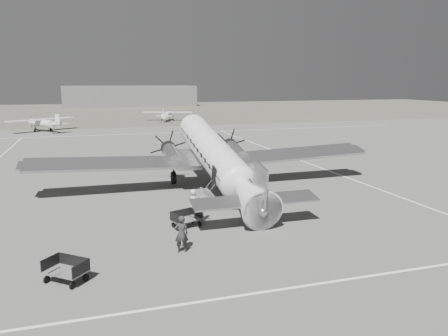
# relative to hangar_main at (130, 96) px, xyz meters

# --- Properties ---
(ground) EXTENTS (260.00, 260.00, 0.00)m
(ground) POSITION_rel_hangar_main_xyz_m (-5.00, -120.00, -3.30)
(ground) COLOR slate
(ground) RESTS_ON ground
(taxi_line_near) EXTENTS (60.00, 0.15, 0.01)m
(taxi_line_near) POSITION_rel_hangar_main_xyz_m (-5.00, -134.00, -3.29)
(taxi_line_near) COLOR white
(taxi_line_near) RESTS_ON ground
(taxi_line_right) EXTENTS (0.15, 80.00, 0.01)m
(taxi_line_right) POSITION_rel_hangar_main_xyz_m (7.00, -120.00, -3.29)
(taxi_line_right) COLOR white
(taxi_line_right) RESTS_ON ground
(taxi_line_horizon) EXTENTS (90.00, 0.15, 0.01)m
(taxi_line_horizon) POSITION_rel_hangar_main_xyz_m (-5.00, -80.00, -3.29)
(taxi_line_horizon) COLOR white
(taxi_line_horizon) RESTS_ON ground
(grass_infield) EXTENTS (260.00, 90.00, 0.01)m
(grass_infield) POSITION_rel_hangar_main_xyz_m (-5.00, -25.00, -3.30)
(grass_infield) COLOR #59574B
(grass_infield) RESTS_ON ground
(hangar_main) EXTENTS (42.00, 14.00, 6.60)m
(hangar_main) POSITION_rel_hangar_main_xyz_m (0.00, 0.00, 0.00)
(hangar_main) COLOR #5F5F5F
(hangar_main) RESTS_ON ground
(dc3_airliner) EXTENTS (26.87, 18.65, 5.12)m
(dc3_airliner) POSITION_rel_hangar_main_xyz_m (-5.02, -118.58, -0.74)
(dc3_airliner) COLOR #ACACAF
(dc3_airliner) RESTS_ON ground
(light_plane_left) EXTENTS (14.55, 14.00, 2.35)m
(light_plane_left) POSITION_rel_hangar_main_xyz_m (-20.67, -72.34, -2.12)
(light_plane_left) COLOR white
(light_plane_left) RESTS_ON ground
(light_plane_right) EXTENTS (12.56, 11.35, 2.15)m
(light_plane_right) POSITION_rel_hangar_main_xyz_m (1.93, -58.79, -2.22)
(light_plane_right) COLOR white
(light_plane_right) RESTS_ON ground
(baggage_cart_near) EXTENTS (1.96, 1.68, 0.93)m
(baggage_cart_near) POSITION_rel_hangar_main_xyz_m (-8.77, -125.56, -2.83)
(baggage_cart_near) COLOR #5E5E5E
(baggage_cart_near) RESTS_ON ground
(baggage_cart_far) EXTENTS (2.11, 2.06, 0.98)m
(baggage_cart_far) POSITION_rel_hangar_main_xyz_m (-14.90, -130.82, -2.81)
(baggage_cart_far) COLOR #5E5E5E
(baggage_cart_far) RESTS_ON ground
(ground_crew) EXTENTS (0.68, 0.47, 1.80)m
(ground_crew) POSITION_rel_hangar_main_xyz_m (-9.77, -129.06, -2.40)
(ground_crew) COLOR #292929
(ground_crew) RESTS_ON ground
(ramp_agent) EXTENTS (0.77, 0.89, 1.56)m
(ramp_agent) POSITION_rel_hangar_main_xyz_m (-7.67, -124.84, -2.52)
(ramp_agent) COLOR silver
(ramp_agent) RESTS_ON ground
(passenger) EXTENTS (0.50, 0.73, 1.45)m
(passenger) POSITION_rel_hangar_main_xyz_m (-7.74, -122.90, -2.58)
(passenger) COLOR #BABAB8
(passenger) RESTS_ON ground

